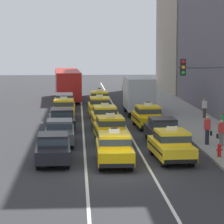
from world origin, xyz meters
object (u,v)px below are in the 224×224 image
pedestrian_mid_block (221,133)px  pedestrian_by_storefront (207,130)px  sedan_left_second (60,131)px  taxi_left_fourth (64,109)px  sedan_right_second (162,129)px  box_truck_right_fourth (138,94)px  sedan_left_nearest (53,147)px  bus_left_sixth (67,83)px  taxi_center_fourth (99,106)px  pedestrian_trailing (204,108)px  taxi_right_third (148,116)px  taxi_center_second (110,129)px  taxi_center_nearest (114,148)px  taxi_center_third (105,116)px  traffic_light_pole (217,97)px  sedan_left_fifth (64,101)px  pedestrian_near_crosswalk (223,124)px  taxi_right_nearest (171,145)px  taxi_center_fifth (99,99)px  sedan_left_third (62,119)px  fire_hydrant (219,150)px

pedestrian_mid_block → pedestrian_by_storefront: size_ratio=0.91×
sedan_left_second → taxi_left_fourth: bearing=90.0°
sedan_right_second → box_truck_right_fourth: (-0.04, 13.97, 0.93)m
sedan_left_nearest → bus_left_sixth: bus_left_sixth is taller
taxi_center_fourth → pedestrian_trailing: taxi_center_fourth is taller
pedestrian_mid_block → pedestrian_trailing: 12.46m
taxi_right_third → pedestrian_mid_block: 8.91m
taxi_center_second → taxi_center_fourth: same height
taxi_center_nearest → taxi_center_third: bearing=89.5°
taxi_center_nearest → traffic_light_pole: traffic_light_pole is taller
taxi_center_third → sedan_right_second: 6.97m
taxi_right_third → traffic_light_pole: bearing=-85.1°
sedan_left_fifth → sedan_right_second: same height
pedestrian_near_crosswalk → taxi_right_nearest: bearing=-123.5°
pedestrian_near_crosswalk → pedestrian_mid_block: bearing=-106.5°
taxi_center_third → taxi_right_third: 3.18m
bus_left_sixth → taxi_center_second: bus_left_sixth is taller
bus_left_sixth → pedestrian_mid_block: bus_left_sixth is taller
taxi_right_nearest → traffic_light_pole: (1.47, -3.82, 2.94)m
taxi_left_fourth → pedestrian_trailing: bearing=-4.4°
taxi_right_third → pedestrian_mid_block: bearing=-67.6°
taxi_left_fourth → sedan_left_fifth: (-0.12, 6.26, -0.03)m
taxi_center_fifth → box_truck_right_fourth: 5.48m
sedan_left_nearest → pedestrian_by_storefront: (9.16, 4.03, 0.18)m
pedestrian_near_crosswalk → bus_left_sixth: bearing=113.7°
box_truck_right_fourth → pedestrian_by_storefront: size_ratio=4.01×
traffic_light_pole → sedan_left_third: bearing=117.8°
sedan_left_second → pedestrian_near_crosswalk: (10.84, 2.12, 0.07)m
taxi_center_fifth → sedan_left_fifth: bearing=-163.4°
taxi_left_fourth → sedan_left_nearest: bearing=-90.6°
box_truck_right_fourth → pedestrian_trailing: size_ratio=4.32×
pedestrian_near_crosswalk → taxi_center_fourth: bearing=125.9°
sedan_left_nearest → sedan_left_second: same height
taxi_center_second → sedan_right_second: (3.29, -0.31, -0.03)m
taxi_center_second → taxi_center_nearest: bearing=-91.5°
sedan_left_second → taxi_center_nearest: size_ratio=0.95×
taxi_left_fourth → taxi_right_nearest: same height
sedan_left_fifth → fire_hydrant: size_ratio=5.99×
bus_left_sixth → pedestrian_near_crosswalk: (10.80, -24.63, -0.90)m
taxi_right_nearest → box_truck_right_fourth: bearing=89.2°
taxi_right_nearest → taxi_left_fourth: bearing=110.5°
pedestrian_trailing → pedestrian_near_crosswalk: bearing=-94.3°
fire_hydrant → taxi_center_nearest: bearing=-171.5°
taxi_center_nearest → taxi_center_third: 12.21m
taxi_right_third → sedan_left_second: bearing=-134.2°
pedestrian_near_crosswalk → pedestrian_by_storefront: (-1.86, -3.31, 0.10)m
taxi_left_fourth → taxi_center_second: 11.22m
taxi_left_fourth → taxi_right_third: bearing=-38.3°
sedan_left_second → sedan_left_third: (-0.03, 5.62, 0.00)m
bus_left_sixth → pedestrian_mid_block: (9.65, -28.52, -0.88)m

